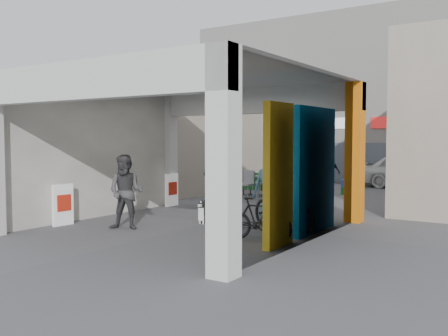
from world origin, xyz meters
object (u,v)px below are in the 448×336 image
Objects in this scene: man_with_dog at (218,187)px; man_back_turned at (126,192)px; produce_stand at (259,186)px; bicycle_front at (283,208)px; white_van at (414,171)px; border_collie at (204,214)px; cafe_set at (267,188)px; man_elderly at (271,185)px; bicycle_rear at (258,219)px; man_crates at (327,172)px.

man_back_turned is (-1.69, -1.29, -0.10)m from man_with_dog.
produce_stand is at bearing 71.39° from man_back_turned.
white_van is at bearing 20.12° from bicycle_front.
border_collie is 0.35× the size of man_back_turned.
produce_stand is 0.71× the size of man_back_turned.
cafe_set is at bearing -93.37° from man_with_dog.
border_collie is 1.87m from man_elderly.
man_elderly is at bearing 28.14° from man_back_turned.
man_with_dog is 0.44× the size of white_van.
man_elderly is 0.42× the size of white_van.
bicycle_rear is (3.20, 0.54, -0.42)m from man_back_turned.
produce_stand is at bearing 147.78° from white_van.
bicycle_rear is 0.34× the size of white_van.
cafe_set is at bearing 53.47° from bicycle_front.
produce_stand is 2.04× the size of border_collie.
white_van is (4.29, 5.58, 0.42)m from produce_stand.
produce_stand is 0.67× the size of man_elderly.
produce_stand is at bearing 55.41° from bicycle_front.
man_crates is 9.14m from bicycle_rear.
border_collie is 0.41× the size of bicycle_rear.
bicycle_front reaches higher than border_collie.
cafe_set is 7.37m from bicycle_rear.
bicycle_front is 11.54m from white_van.
white_van is (3.47, 13.34, -0.13)m from man_back_turned.
produce_stand is 7.82m from man_back_turned.
man_elderly reaches higher than bicycle_front.
produce_stand is 7.14m from bicycle_front.
man_crates is (-1.04, 6.52, -0.09)m from man_elderly.
man_with_dog is at bearing -72.55° from cafe_set.
cafe_set is 1.10× the size of bicycle_rear.
man_with_dog is 1.06× the size of man_elderly.
bicycle_rear reaches higher than border_collie.
man_back_turned is at bearing -91.64° from produce_stand.
man_crates reaches higher than cafe_set.
bicycle_front is at bearing -58.33° from cafe_set.
man_with_dog reaches higher than man_elderly.
cafe_set is 6.23m from bicycle_front.
border_collie is at bearing 57.36° from bicycle_rear.
man_elderly is (3.04, -4.83, 0.59)m from produce_stand.
white_van is at bearing 59.91° from cafe_set.
produce_stand is 6.40m from border_collie.
man_elderly is at bearing 178.50° from white_van.
man_back_turned is 0.40× the size of white_van.
white_van reaches higher than border_collie.
cafe_set is 0.98× the size of man_crates.
white_van reaches higher than bicycle_front.
bicycle_rear is at bearing -14.97° from man_back_turned.
cafe_set is 0.94× the size of man_back_turned.
man_with_dog is 1.17× the size of man_crates.
cafe_set is at bearing 56.79° from man_crates.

